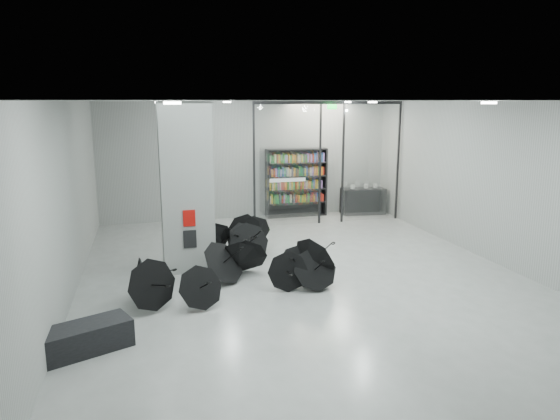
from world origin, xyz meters
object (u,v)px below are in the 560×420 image
object	(u,v)px
bench	(85,338)
column	(186,186)
shop_counter	(363,201)
bookshelf	(296,183)
umbrella_cluster	(239,260)

from	to	relation	value
bench	column	bearing A→B (deg)	40.35
shop_counter	column	bearing A→B (deg)	-140.22
column	bookshelf	size ratio (longest dim) A/B	1.68
bench	umbrella_cluster	bearing A→B (deg)	22.86
column	bench	distance (m)	4.84
bookshelf	column	bearing A→B (deg)	-131.48
umbrella_cluster	bench	bearing A→B (deg)	-133.83
column	bench	size ratio (longest dim) A/B	2.79
bench	shop_counter	world-z (taller)	shop_counter
bookshelf	shop_counter	xyz separation A→B (m)	(2.43, -0.27, -0.73)
column	bookshelf	distance (m)	6.37
bench	umbrella_cluster	world-z (taller)	umbrella_cluster
bookshelf	umbrella_cluster	xyz separation A→B (m)	(-3.04, -5.54, -0.88)
bench	umbrella_cluster	xyz separation A→B (m)	(3.12, 3.25, 0.08)
column	umbrella_cluster	bearing A→B (deg)	-35.15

